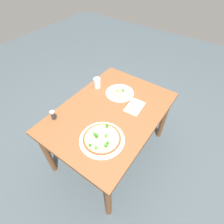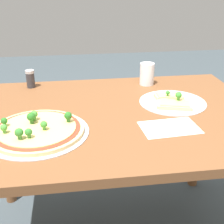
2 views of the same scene
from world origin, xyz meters
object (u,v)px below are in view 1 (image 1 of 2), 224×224
pizza_tray_whole (102,139)px  condiment_shaker (53,115)px  dining_table (110,117)px  pizza_tray_slice (120,93)px  drinking_cup (97,83)px

pizza_tray_whole → condiment_shaker: condiment_shaker is taller
dining_table → pizza_tray_whole: pizza_tray_whole is taller
pizza_tray_whole → pizza_tray_slice: 0.63m
pizza_tray_slice → condiment_shaker: (0.67, -0.31, 0.04)m
pizza_tray_whole → drinking_cup: size_ratio=3.37×
pizza_tray_slice → drinking_cup: (0.06, -0.27, 0.05)m
dining_table → condiment_shaker: size_ratio=13.99×
pizza_tray_slice → condiment_shaker: size_ratio=3.32×
pizza_tray_whole → dining_table: bearing=-155.8°
pizza_tray_slice → drinking_cup: bearing=-78.5°
dining_table → pizza_tray_whole: bearing=24.2°
pizza_tray_whole → pizza_tray_slice: size_ratio=1.27×
dining_table → condiment_shaker: 0.56m
condiment_shaker → pizza_tray_slice: bearing=155.0°
drinking_cup → dining_table: bearing=56.5°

